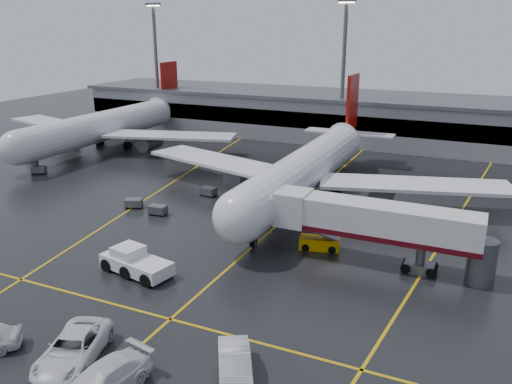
% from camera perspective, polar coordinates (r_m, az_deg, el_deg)
% --- Properties ---
extents(ground, '(220.00, 220.00, 0.00)m').
position_cam_1_polar(ground, '(58.56, 2.60, -3.43)').
color(ground, black).
rests_on(ground, ground).
extents(apron_line_centre, '(0.25, 90.00, 0.02)m').
position_cam_1_polar(apron_line_centre, '(58.56, 2.60, -3.42)').
color(apron_line_centre, gold).
rests_on(apron_line_centre, ground).
extents(apron_line_stop, '(60.00, 0.25, 0.02)m').
position_cam_1_polar(apron_line_stop, '(41.04, -9.37, -13.58)').
color(apron_line_stop, gold).
rests_on(apron_line_stop, ground).
extents(apron_line_left, '(9.99, 69.35, 0.02)m').
position_cam_1_polar(apron_line_left, '(75.85, -8.63, 1.40)').
color(apron_line_left, gold).
rests_on(apron_line_left, ground).
extents(apron_line_right, '(7.57, 69.64, 0.02)m').
position_cam_1_polar(apron_line_right, '(64.33, 21.14, -2.67)').
color(apron_line_right, gold).
rests_on(apron_line_right, ground).
extents(terminal, '(122.00, 19.00, 8.60)m').
position_cam_1_polar(terminal, '(102.08, 12.90, 7.88)').
color(terminal, gray).
rests_on(terminal, ground).
extents(light_mast_left, '(3.00, 1.20, 25.45)m').
position_cam_1_polar(light_mast_left, '(113.54, -10.90, 14.15)').
color(light_mast_left, '#595B60').
rests_on(light_mast_left, ground).
extents(light_mast_mid, '(3.00, 1.20, 25.45)m').
position_cam_1_polar(light_mast_mid, '(96.29, 9.57, 13.60)').
color(light_mast_mid, '#595B60').
rests_on(light_mast_mid, ground).
extents(main_airliner, '(48.80, 45.60, 14.10)m').
position_cam_1_polar(main_airliner, '(65.92, 5.82, 2.79)').
color(main_airliner, silver).
rests_on(main_airliner, ground).
extents(second_airliner, '(48.80, 45.60, 14.10)m').
position_cam_1_polar(second_airliner, '(96.97, -16.00, 7.06)').
color(second_airliner, silver).
rests_on(second_airliner, ground).
extents(jet_bridge, '(19.90, 3.40, 6.05)m').
position_cam_1_polar(jet_bridge, '(48.64, 13.04, -3.48)').
color(jet_bridge, silver).
rests_on(jet_bridge, ground).
extents(pushback_tractor, '(7.25, 4.08, 2.45)m').
position_cam_1_polar(pushback_tractor, '(48.13, -13.13, -7.56)').
color(pushback_tractor, white).
rests_on(pushback_tractor, ground).
extents(belt_loader, '(4.17, 2.53, 2.47)m').
position_cam_1_polar(belt_loader, '(52.20, 6.97, -5.57)').
color(belt_loader, '#EAA600').
rests_on(belt_loader, ground).
extents(service_van_a, '(5.20, 7.65, 1.95)m').
position_cam_1_polar(service_van_a, '(37.62, -19.42, -15.91)').
color(service_van_a, white).
rests_on(service_van_a, ground).
extents(service_van_b, '(3.91, 6.99, 1.91)m').
position_cam_1_polar(service_van_b, '(34.32, -16.53, -19.26)').
color(service_van_b, silver).
rests_on(service_van_b, ground).
extents(service_van_c, '(4.60, 5.99, 1.90)m').
position_cam_1_polar(service_van_c, '(34.21, -2.33, -18.58)').
color(service_van_c, silver).
rests_on(service_van_c, ground).
extents(baggage_cart_a, '(2.12, 1.50, 1.12)m').
position_cam_1_polar(baggage_cart_a, '(61.98, -10.71, -1.89)').
color(baggage_cart_a, '#595B60').
rests_on(baggage_cart_a, ground).
extents(baggage_cart_b, '(2.35, 1.98, 1.12)m').
position_cam_1_polar(baggage_cart_b, '(64.92, -13.24, -1.15)').
color(baggage_cart_b, '#595B60').
rests_on(baggage_cart_b, ground).
extents(baggage_cart_c, '(2.14, 1.54, 1.12)m').
position_cam_1_polar(baggage_cart_c, '(67.89, -5.24, 0.10)').
color(baggage_cart_c, '#595B60').
rests_on(baggage_cart_c, ground).
extents(baggage_cart_d, '(2.31, 1.86, 1.12)m').
position_cam_1_polar(baggage_cart_d, '(92.26, -23.39, 3.47)').
color(baggage_cart_d, '#595B60').
rests_on(baggage_cart_d, ground).
extents(baggage_cart_e, '(2.38, 2.13, 1.12)m').
position_cam_1_polar(baggage_cart_e, '(84.24, -22.72, 2.29)').
color(baggage_cart_e, '#595B60').
rests_on(baggage_cart_e, ground).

